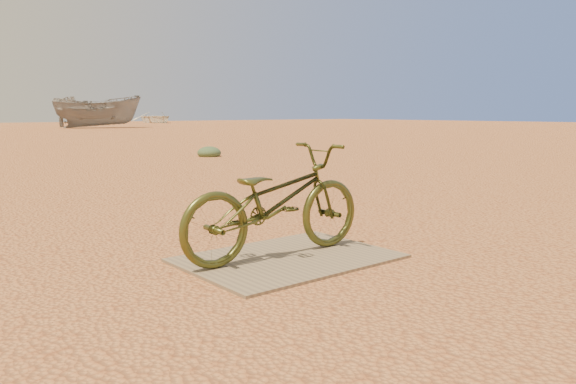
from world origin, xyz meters
TOP-DOWN VIEW (x-y plane):
  - ground at (0.00, 0.00)m, footprint 120.00×120.00m
  - plywood_board at (-0.08, -0.31)m, footprint 1.56×1.11m
  - bicycle at (-0.14, -0.23)m, footprint 1.63×0.60m
  - boat_mid_right at (11.90, 35.31)m, footprint 6.26×3.74m
  - boat_far_right at (23.26, 49.80)m, footprint 4.51×5.83m
  - kale_b at (4.68, 8.69)m, footprint 0.59×0.59m

SIDE VIEW (x-z plane):
  - ground at x=0.00m, z-range 0.00..0.00m
  - kale_b at x=4.68m, z-range -0.16..0.16m
  - plywood_board at x=-0.08m, z-range 0.00..0.02m
  - bicycle at x=-0.14m, z-range 0.02..0.87m
  - boat_far_right at x=23.26m, z-range 0.00..1.11m
  - boat_mid_right at x=11.90m, z-range 0.00..2.27m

